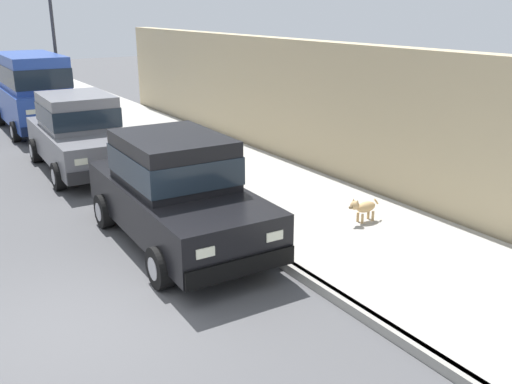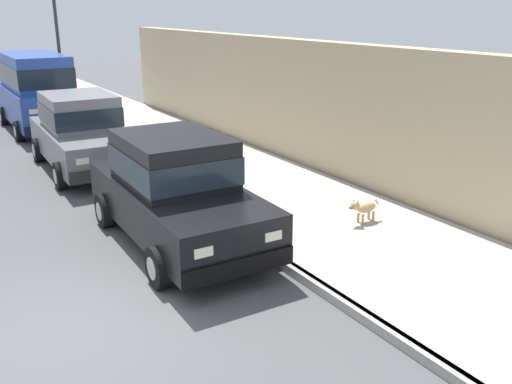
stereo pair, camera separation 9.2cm
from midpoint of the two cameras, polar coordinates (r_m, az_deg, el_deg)
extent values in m
plane|color=#4C4C4F|center=(7.90, -17.18, -12.59)|extent=(80.00, 80.00, 0.00)
cube|color=gray|center=(9.03, 2.80, -7.13)|extent=(0.16, 64.00, 0.14)
cube|color=#A8A59E|center=(10.08, 11.28, -4.67)|extent=(3.60, 64.00, 0.14)
cube|color=black|center=(9.75, -7.84, -1.31)|extent=(1.91, 4.54, 0.76)
cube|color=black|center=(9.60, -8.28, 3.36)|extent=(1.64, 2.14, 0.84)
cube|color=#19232D|center=(9.61, -8.26, 3.00)|extent=(1.67, 2.18, 0.46)
cube|color=black|center=(8.00, -1.53, -7.54)|extent=(1.77, 0.24, 0.28)
cube|color=black|center=(11.78, -11.98, 0.72)|extent=(1.77, 0.24, 0.28)
cylinder|color=black|center=(9.10, 0.98, -5.16)|extent=(0.24, 0.65, 0.64)
cylinder|color=#9E9EA3|center=(9.10, 0.98, -5.16)|extent=(0.25, 0.36, 0.35)
cylinder|color=black|center=(8.39, -9.66, -7.59)|extent=(0.24, 0.65, 0.64)
cylinder|color=#9E9EA3|center=(8.39, -9.66, -7.59)|extent=(0.25, 0.36, 0.35)
cylinder|color=black|center=(11.42, -6.35, -0.30)|extent=(0.24, 0.65, 0.64)
cylinder|color=#9E9EA3|center=(11.42, -6.35, -0.30)|extent=(0.25, 0.36, 0.35)
cylinder|color=black|center=(10.86, -15.02, -1.84)|extent=(0.24, 0.65, 0.64)
cylinder|color=#9E9EA3|center=(10.86, -15.02, -1.84)|extent=(0.25, 0.36, 0.35)
cube|color=#EAEACC|center=(8.09, 2.02, -4.49)|extent=(0.28, 0.09, 0.14)
cube|color=#EAEACC|center=(7.60, -5.14, -6.14)|extent=(0.28, 0.09, 0.14)
cube|color=slate|center=(14.80, -17.14, 4.87)|extent=(1.93, 4.55, 0.76)
cube|color=slate|center=(14.74, -17.53, 7.96)|extent=(1.64, 2.15, 0.84)
cube|color=#19232D|center=(14.76, -17.50, 7.72)|extent=(1.68, 2.19, 0.46)
cube|color=#252527|center=(12.79, -14.67, 1.92)|extent=(1.77, 0.25, 0.28)
cube|color=#252527|center=(16.96, -18.86, 5.51)|extent=(1.77, 0.25, 0.28)
cylinder|color=black|center=(13.82, -11.99, 2.73)|extent=(0.24, 0.65, 0.64)
cylinder|color=#9E9EA3|center=(13.82, -11.99, 2.73)|extent=(0.25, 0.36, 0.35)
cylinder|color=black|center=(13.40, -19.28, 1.59)|extent=(0.24, 0.65, 0.64)
cylinder|color=#9E9EA3|center=(13.40, -19.28, 1.59)|extent=(0.25, 0.36, 0.35)
cylinder|color=black|center=(16.42, -15.14, 4.96)|extent=(0.24, 0.65, 0.64)
cylinder|color=#9E9EA3|center=(16.42, -15.14, 4.96)|extent=(0.25, 0.36, 0.35)
cylinder|color=black|center=(16.07, -21.32, 4.05)|extent=(0.24, 0.65, 0.64)
cylinder|color=#9E9EA3|center=(16.07, -21.32, 4.05)|extent=(0.25, 0.36, 0.35)
cube|color=#EAEACC|center=(12.82, -12.37, 3.78)|extent=(0.28, 0.09, 0.14)
cube|color=#EAEACC|center=(12.54, -17.20, 3.05)|extent=(0.28, 0.09, 0.14)
cube|color=#28479E|center=(20.28, -21.30, 8.42)|extent=(1.92, 4.81, 1.10)
cube|color=#28479E|center=(20.15, -21.66, 11.49)|extent=(1.69, 3.81, 1.10)
cube|color=#19232D|center=(20.15, -21.64, 11.26)|extent=(1.73, 3.85, 0.61)
cube|color=#0E1837|center=(18.08, -19.68, 6.18)|extent=(1.86, 0.21, 0.28)
cube|color=#0E1837|center=(22.64, -22.36, 8.16)|extent=(1.86, 0.21, 0.28)
cylinder|color=black|center=(19.14, -17.44, 6.61)|extent=(0.22, 0.64, 0.64)
cylinder|color=#9E9EA3|center=(19.14, -17.44, 6.61)|extent=(0.24, 0.35, 0.35)
cylinder|color=black|center=(18.78, -23.04, 5.77)|extent=(0.22, 0.64, 0.64)
cylinder|color=#9E9EA3|center=(18.78, -23.04, 5.77)|extent=(0.24, 0.35, 0.35)
cylinder|color=black|center=(22.00, -19.47, 7.85)|extent=(0.22, 0.64, 0.64)
cylinder|color=#9E9EA3|center=(22.00, -19.47, 7.85)|extent=(0.24, 0.35, 0.35)
cylinder|color=black|center=(21.68, -24.37, 7.12)|extent=(0.22, 0.64, 0.64)
cylinder|color=#9E9EA3|center=(21.68, -24.37, 7.12)|extent=(0.24, 0.35, 0.35)
cube|color=#EAEACC|center=(18.08, -18.02, 8.21)|extent=(0.28, 0.08, 0.14)
cube|color=#EAEACC|center=(17.84, -21.70, 7.69)|extent=(0.28, 0.08, 0.14)
ellipsoid|color=tan|center=(10.57, 11.51, -1.55)|extent=(0.45, 0.21, 0.20)
cylinder|color=tan|center=(10.50, 11.14, -2.76)|extent=(0.05, 0.05, 0.18)
cylinder|color=tan|center=(10.58, 10.69, -2.57)|extent=(0.05, 0.05, 0.18)
cylinder|color=tan|center=(10.69, 12.19, -2.46)|extent=(0.05, 0.05, 0.18)
cylinder|color=tan|center=(10.76, 11.74, -2.27)|extent=(0.05, 0.05, 0.18)
sphere|color=tan|center=(10.34, 10.39, -1.39)|extent=(0.17, 0.17, 0.17)
ellipsoid|color=brown|center=(10.29, 10.02, -1.59)|extent=(0.11, 0.07, 0.06)
cone|color=tan|center=(10.29, 10.65, -1.01)|extent=(0.06, 0.06, 0.07)
cone|color=tan|center=(10.36, 10.27, -0.86)|extent=(0.06, 0.06, 0.07)
cylinder|color=tan|center=(10.72, 12.52, -0.98)|extent=(0.12, 0.04, 0.13)
cylinder|color=red|center=(12.54, -6.23, 0.71)|extent=(0.24, 0.24, 0.06)
cylinder|color=red|center=(12.45, -6.28, 2.04)|extent=(0.17, 0.17, 0.55)
sphere|color=red|center=(12.37, -6.33, 3.44)|extent=(0.15, 0.15, 0.15)
cylinder|color=red|center=(12.39, -6.78, 2.08)|extent=(0.10, 0.07, 0.07)
cylinder|color=red|center=(12.49, -5.79, 2.25)|extent=(0.10, 0.07, 0.07)
cylinder|color=#2D2D33|center=(22.39, -19.38, 13.01)|extent=(0.12, 0.12, 4.20)
cube|color=tan|center=(15.07, 3.25, 9.40)|extent=(0.50, 20.00, 3.21)
camera|label=1|loc=(0.05, -89.73, 0.09)|focal=38.96mm
camera|label=2|loc=(0.05, 90.27, -0.09)|focal=38.96mm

